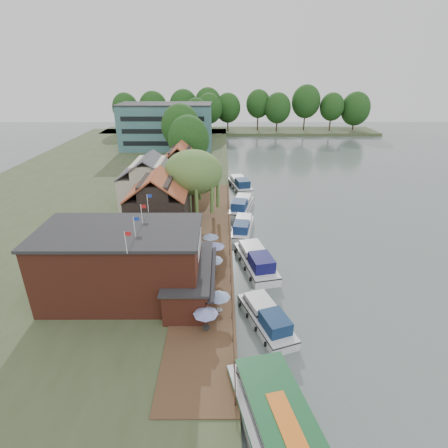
{
  "coord_description": "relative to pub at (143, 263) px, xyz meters",
  "views": [
    {
      "loc": [
        -6.13,
        -30.64,
        22.12
      ],
      "look_at": [
        -6.0,
        12.0,
        3.0
      ],
      "focal_mm": 28.0,
      "sensor_mm": 36.0,
      "label": 1
    }
  ],
  "objects": [
    {
      "name": "ground",
      "position": [
        14.0,
        1.0,
        -4.65
      ],
      "size": [
        260.0,
        260.0,
        0.0
      ],
      "primitive_type": "plane",
      "color": "#53605F",
      "rests_on": "ground"
    },
    {
      "name": "land_bank",
      "position": [
        -16.0,
        36.0,
        -4.15
      ],
      "size": [
        50.0,
        140.0,
        1.0
      ],
      "primitive_type": "cube",
      "color": "#384728",
      "rests_on": "ground"
    },
    {
      "name": "quay_deck",
      "position": [
        6.0,
        11.0,
        -3.6
      ],
      "size": [
        6.0,
        50.0,
        0.1
      ],
      "primitive_type": "cube",
      "color": "#47301E",
      "rests_on": "land_bank"
    },
    {
      "name": "quay_rail",
      "position": [
        8.7,
        11.5,
        -3.15
      ],
      "size": [
        0.2,
        49.0,
        1.0
      ],
      "primitive_type": null,
      "color": "black",
      "rests_on": "land_bank"
    },
    {
      "name": "pub",
      "position": [
        0.0,
        0.0,
        0.0
      ],
      "size": [
        20.0,
        11.0,
        7.3
      ],
      "primitive_type": null,
      "color": "maroon",
      "rests_on": "land_bank"
    },
    {
      "name": "hotel_block",
      "position": [
        -8.0,
        71.0,
        2.5
      ],
      "size": [
        25.4,
        12.4,
        12.3
      ],
      "primitive_type": null,
      "color": "#38666B",
      "rests_on": "land_bank"
    },
    {
      "name": "cottage_a",
      "position": [
        -1.0,
        15.0,
        0.6
      ],
      "size": [
        8.6,
        7.6,
        8.5
      ],
      "primitive_type": null,
      "color": "black",
      "rests_on": "land_bank"
    },
    {
      "name": "cottage_b",
      "position": [
        -4.0,
        25.0,
        0.6
      ],
      "size": [
        9.6,
        8.6,
        8.5
      ],
      "primitive_type": null,
      "color": "beige",
      "rests_on": "land_bank"
    },
    {
      "name": "cottage_c",
      "position": [
        0.0,
        34.0,
        0.6
      ],
      "size": [
        7.6,
        7.6,
        8.5
      ],
      "primitive_type": null,
      "color": "black",
      "rests_on": "land_bank"
    },
    {
      "name": "willow",
      "position": [
        3.5,
        20.0,
        1.56
      ],
      "size": [
        8.6,
        8.6,
        10.43
      ],
      "primitive_type": null,
      "color": "#476B2D",
      "rests_on": "land_bank"
    },
    {
      "name": "umbrella_0",
      "position": [
        6.38,
        -5.6,
        -2.36
      ],
      "size": [
        2.18,
        2.18,
        2.38
      ],
      "primitive_type": null,
      "color": "navy",
      "rests_on": "quay_deck"
    },
    {
      "name": "umbrella_1",
      "position": [
        7.48,
        -3.23,
        -2.36
      ],
      "size": [
        2.18,
        2.18,
        2.38
      ],
      "primitive_type": null,
      "color": "navy",
      "rests_on": "quay_deck"
    },
    {
      "name": "umbrella_2",
      "position": [
        6.11,
        -0.7,
        -2.36
      ],
      "size": [
        2.01,
        2.01,
        2.38
      ],
      "primitive_type": null,
      "color": "navy",
      "rests_on": "quay_deck"
    },
    {
      "name": "umbrella_3",
      "position": [
        6.7,
        3.46,
        -2.36
      ],
      "size": [
        2.38,
        2.38,
        2.38
      ],
      "primitive_type": null,
      "color": "navy",
      "rests_on": "quay_deck"
    },
    {
      "name": "umbrella_4",
      "position": [
        6.86,
        6.7,
        -2.36
      ],
      "size": [
        2.43,
        2.43,
        2.38
      ],
      "primitive_type": null,
      "color": "#1C299A",
      "rests_on": "quay_deck"
    },
    {
      "name": "umbrella_5",
      "position": [
        6.32,
        9.13,
        -2.36
      ],
      "size": [
        2.03,
        2.03,
        2.38
      ],
      "primitive_type": null,
      "color": "navy",
      "rests_on": "quay_deck"
    },
    {
      "name": "cruiser_0",
      "position": [
        11.89,
        -3.53,
        -3.53
      ],
      "size": [
        5.95,
        9.84,
        2.25
      ],
      "primitive_type": null,
      "rotation": [
        0.0,
        0.0,
        0.34
      ],
      "color": "silver",
      "rests_on": "ground"
    },
    {
      "name": "cruiser_1",
      "position": [
        11.82,
        6.81,
        -3.36
      ],
      "size": [
        5.63,
        11.05,
        2.59
      ],
      "primitive_type": null,
      "rotation": [
        0.0,
        0.0,
        0.22
      ],
      "color": "white",
      "rests_on": "ground"
    },
    {
      "name": "cruiser_2",
      "position": [
        10.7,
        16.69,
        -3.52
      ],
      "size": [
        4.5,
        9.79,
        2.27
      ],
      "primitive_type": null,
      "rotation": [
        0.0,
        0.0,
        -0.16
      ],
      "color": "white",
      "rests_on": "ground"
    },
    {
      "name": "cruiser_3",
      "position": [
        10.95,
        25.12,
        -3.41
      ],
      "size": [
        5.53,
        10.66,
        2.48
      ],
      "primitive_type": null,
      "rotation": [
        0.0,
        0.0,
        -0.23
      ],
      "color": "white",
      "rests_on": "ground"
    },
    {
      "name": "cruiser_4",
      "position": [
        11.24,
        36.88,
        -3.38
      ],
      "size": [
        5.47,
        10.84,
        2.53
      ],
      "primitive_type": null,
      "rotation": [
        0.0,
        0.0,
        0.21
      ],
      "color": "white",
      "rests_on": "ground"
    },
    {
      "name": "swan",
      "position": [
        9.5,
        -12.11,
        -4.43
      ],
      "size": [
        0.44,
        0.44,
        0.44
      ],
      "primitive_type": "sphere",
      "color": "white",
      "rests_on": "ground"
    },
    {
      "name": "bank_tree_0",
      "position": [
        0.79,
        42.9,
        2.63
      ],
      "size": [
        8.49,
        8.49,
        12.57
      ],
      "primitive_type": null,
      "color": "#143811",
      "rests_on": "land_bank"
    },
    {
      "name": "bank_tree_1",
      "position": [
        -1.46,
        49.45,
        3.45
      ],
      "size": [
        8.51,
        8.51,
        14.2
      ],
      "primitive_type": null,
      "color": "#143811",
      "rests_on": "land_bank"
    },
    {
      "name": "bank_tree_2",
      "position": [
        -2.43,
        60.46,
        2.73
      ],
      "size": [
        6.48,
        6.48,
        12.76
      ],
      "primitive_type": null,
      "color": "#143811",
      "rests_on": "land_bank"
    },
    {
      "name": "bank_tree_3",
      "position": [
        -0.07,
        79.25,
        2.93
      ],
      "size": [
        7.19,
        7.19,
        13.16
      ],
      "primitive_type": null,
      "color": "#143811",
      "rests_on": "land_bank"
    },
    {
      "name": "bank_tree_4",
      "position": [
        0.71,
        88.11,
        1.5
      ],
      "size": [
        6.23,
        6.23,
        10.29
      ],
      "primitive_type": null,
      "color": "#143811",
      "rests_on": "land_bank"
    },
    {
      "name": "bank_tree_5",
      "position": [
        3.22,
        93.73,
        3.16
      ],
      "size": [
        8.77,
        8.77,
        13.63
      ],
      "primitive_type": null,
      "color": "#143811",
      "rests_on": "land_bank"
    }
  ]
}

